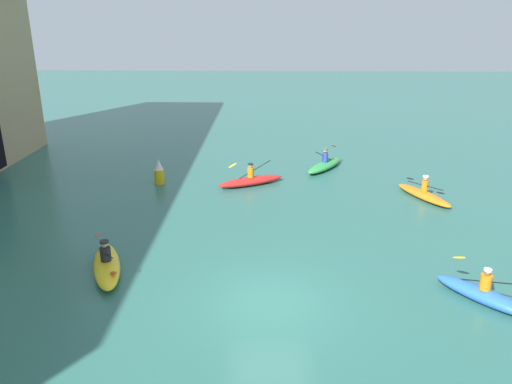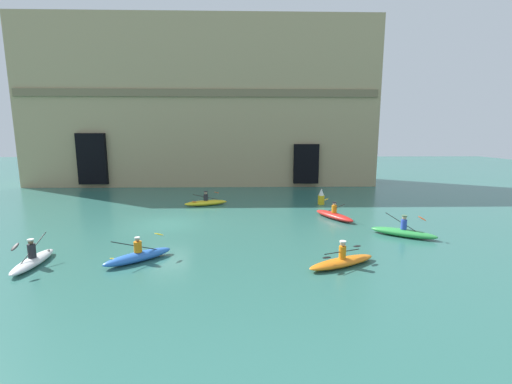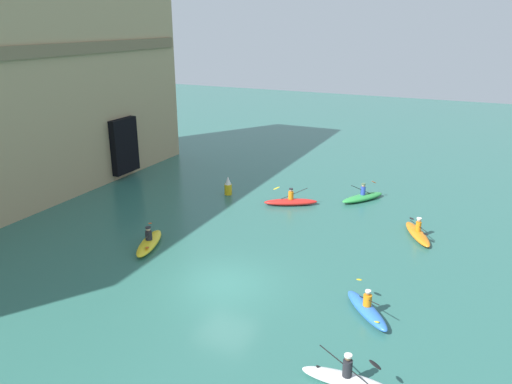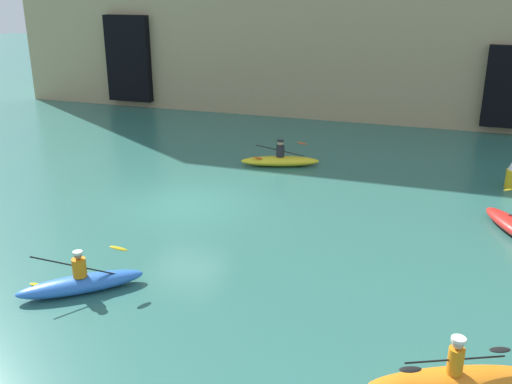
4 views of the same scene
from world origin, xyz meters
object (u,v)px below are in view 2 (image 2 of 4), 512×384
Objects in this scene: kayak_blue at (138,256)px; kayak_orange at (342,261)px; kayak_yellow at (206,202)px; kayak_red at (334,215)px; marker_buoy at (321,197)px; kayak_white at (33,260)px; kayak_green at (403,232)px.

kayak_orange is (8.52, -0.74, -0.04)m from kayak_blue.
kayak_orange is 0.98× the size of kayak_yellow.
marker_buoy is (0.13, 4.47, 0.33)m from kayak_red.
marker_buoy reaches higher than kayak_blue.
kayak_yellow is at bearing 35.96° from kayak_red.
kayak_red is at bearing -64.84° from kayak_white.
kayak_red is at bearing 51.91° from kayak_orange.
kayak_yellow is (5.72, 11.78, 0.01)m from kayak_white.
kayak_white reaches higher than kayak_blue.
kayak_white is 16.19m from kayak_red.
marker_buoy is at bearing 55.56° from kayak_orange.
kayak_green is at bearing -72.75° from marker_buoy.
kayak_blue is at bearing -132.06° from kayak_green.
kayak_orange is at bearing 140.66° from kayak_red.
kayak_red reaches higher than kayak_yellow.
kayak_white is at bearing -134.34° from kayak_green.
kayak_green reaches higher than kayak_blue.
kayak_white is 2.39× the size of marker_buoy.
kayak_white is 4.22m from kayak_blue.
kayak_white is at bearing -140.61° from marker_buoy.
kayak_blue is 2.17× the size of marker_buoy.
marker_buoy reaches higher than kayak_red.
kayak_green is 5.91m from kayak_orange.
kayak_blue is at bearing 63.67° from kayak_yellow.
marker_buoy reaches higher than kayak_white.
kayak_green is 0.97× the size of kayak_red.
kayak_orange is at bearing -94.00° from kayak_white.
kayak_blue is 0.81× the size of kayak_yellow.
kayak_green is (17.09, 3.60, 0.01)m from kayak_white.
kayak_green is 0.99× the size of kayak_orange.
kayak_red reaches higher than kayak_blue.
kayak_red is at bearing -91.65° from marker_buoy.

